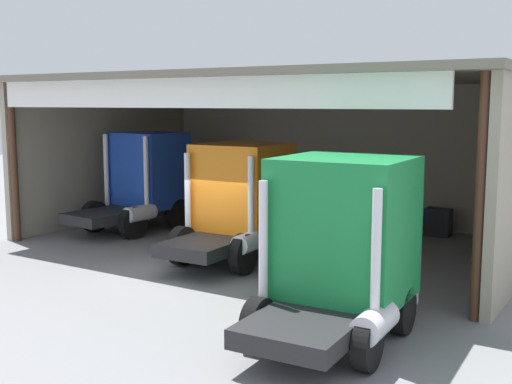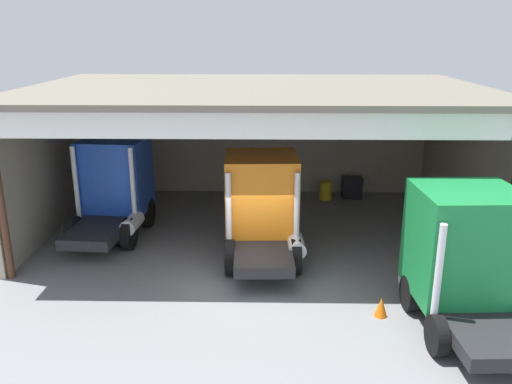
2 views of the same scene
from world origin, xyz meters
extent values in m
plane|color=slate|center=(0.00, 0.00, 0.00)|extent=(80.00, 80.00, 0.00)
cube|color=#9E937F|center=(0.00, 9.76, 2.71)|extent=(15.96, 0.24, 5.41)
cube|color=#9E937F|center=(-7.98, 4.88, 2.71)|extent=(0.24, 9.76, 5.41)
cube|color=#6E6759|center=(0.00, 4.48, 5.51)|extent=(16.56, 10.56, 0.20)
cylinder|color=#4C2D1E|center=(-7.73, 0.15, 2.71)|extent=(0.24, 0.24, 5.41)
cylinder|color=#4C2D1E|center=(7.73, 0.15, 2.71)|extent=(0.24, 0.24, 5.41)
cube|color=white|center=(0.00, -0.32, 5.06)|extent=(14.37, 0.12, 0.90)
cube|color=#1E47B7|center=(-5.41, 4.44, 2.23)|extent=(2.52, 2.28, 2.81)
cube|color=black|center=(-5.33, 5.51, 2.73)|extent=(2.01, 0.21, 0.84)
cube|color=silver|center=(-5.33, 5.54, 0.73)|extent=(2.26, 0.33, 0.44)
cube|color=#232326|center=(-5.56, 2.59, 0.76)|extent=(2.03, 3.50, 0.36)
cylinder|color=silver|center=(-6.57, 3.32, 2.09)|extent=(0.18, 0.18, 3.02)
cylinder|color=silver|center=(-4.44, 3.16, 2.09)|extent=(0.18, 0.18, 3.02)
cylinder|color=silver|center=(-4.47, 2.81, 0.88)|extent=(0.65, 1.24, 0.56)
cylinder|color=black|center=(-6.41, 4.94, 0.58)|extent=(0.39, 1.18, 1.16)
cylinder|color=black|center=(-4.35, 4.78, 0.58)|extent=(0.39, 1.18, 1.16)
cylinder|color=black|center=(-6.59, 2.67, 0.58)|extent=(0.39, 1.18, 1.16)
cylinder|color=black|center=(-4.52, 2.51, 0.58)|extent=(0.39, 1.18, 1.16)
cube|color=orange|center=(0.21, 2.32, 2.18)|extent=(2.51, 2.53, 2.70)
cube|color=black|center=(0.17, 3.57, 2.65)|extent=(2.06, 0.14, 0.81)
cube|color=silver|center=(0.16, 3.60, 0.73)|extent=(2.30, 0.25, 0.44)
cube|color=#232326|center=(0.28, 0.59, 0.76)|extent=(1.93, 3.23, 0.36)
cylinder|color=silver|center=(-0.83, 0.91, 1.93)|extent=(0.18, 0.18, 2.72)
cylinder|color=silver|center=(1.35, 0.99, 1.93)|extent=(0.18, 0.18, 2.72)
cylinder|color=silver|center=(1.35, 0.93, 0.88)|extent=(0.60, 1.22, 0.56)
cylinder|color=black|center=(-0.87, 2.77, 0.58)|extent=(0.34, 1.16, 1.15)
cylinder|color=black|center=(1.25, 2.85, 0.58)|extent=(0.34, 1.16, 1.15)
cylinder|color=black|center=(-0.78, 0.55, 0.58)|extent=(0.34, 1.16, 1.15)
cylinder|color=black|center=(1.34, 0.63, 0.58)|extent=(0.34, 1.16, 1.15)
cube|color=#197F3D|center=(5.56, -2.03, 2.21)|extent=(2.66, 2.56, 2.91)
cube|color=black|center=(5.50, -0.79, 2.72)|extent=(2.17, 0.16, 0.87)
cube|color=silver|center=(5.50, -0.76, 0.65)|extent=(2.43, 0.27, 0.44)
cube|color=#232326|center=(5.63, -3.67, 0.68)|extent=(2.04, 3.06, 0.36)
cylinder|color=silver|center=(4.47, -3.45, 1.88)|extent=(0.18, 0.18, 2.76)
cylinder|color=silver|center=(6.76, -3.35, 1.88)|extent=(0.18, 0.18, 2.76)
cylinder|color=silver|center=(6.76, -3.31, 0.80)|extent=(0.61, 1.22, 0.56)
cylinder|color=black|center=(4.41, -1.59, 0.50)|extent=(0.34, 1.01, 1.00)
cylinder|color=black|center=(6.66, -1.49, 0.50)|extent=(0.34, 1.01, 1.00)
cylinder|color=black|center=(4.51, -3.72, 0.50)|extent=(0.34, 1.01, 1.00)
cylinder|color=black|center=(6.75, -3.62, 0.50)|extent=(0.34, 1.01, 1.00)
cylinder|color=gold|center=(3.15, 8.52, 0.43)|extent=(0.58, 0.58, 0.85)
cube|color=black|center=(4.40, 8.73, 0.50)|extent=(0.90, 0.60, 1.00)
cone|color=orange|center=(3.54, -1.99, 0.28)|extent=(0.36, 0.36, 0.56)
camera|label=1|loc=(10.85, -13.91, 4.76)|focal=44.93mm
camera|label=2|loc=(0.36, -14.81, 7.52)|focal=36.68mm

